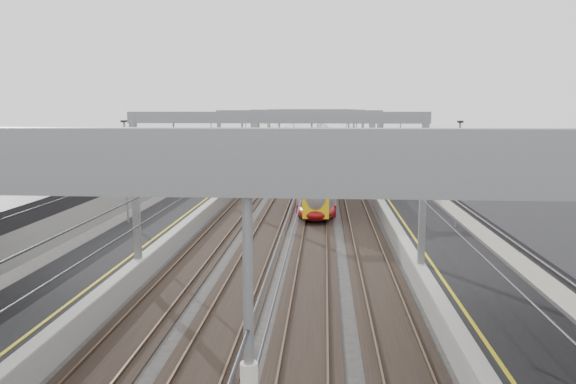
# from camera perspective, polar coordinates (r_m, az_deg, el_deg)

# --- Properties ---
(platform_left) EXTENTS (4.00, 120.00, 1.00)m
(platform_left) POSITION_cam_1_polar(r_m,az_deg,el_deg) (48.71, -8.20, -0.13)
(platform_left) COLOR black
(platform_left) RESTS_ON ground
(platform_right) EXTENTS (4.00, 120.00, 1.00)m
(platform_right) POSITION_cam_1_polar(r_m,az_deg,el_deg) (48.02, 10.82, -0.32)
(platform_right) COLOR black
(platform_right) RESTS_ON ground
(tracks) EXTENTS (11.40, 140.00, 0.20)m
(tracks) POSITION_cam_1_polar(r_m,az_deg,el_deg) (47.77, 1.24, -0.77)
(tracks) COLOR black
(tracks) RESTS_ON ground
(overhead_line) EXTENTS (13.00, 140.00, 6.60)m
(overhead_line) POSITION_cam_1_polar(r_m,az_deg,el_deg) (53.78, 1.58, 6.80)
(overhead_line) COLOR gray
(overhead_line) RESTS_ON platform_left
(overbridge) EXTENTS (22.00, 2.20, 6.90)m
(overbridge) POSITION_cam_1_polar(r_m,az_deg,el_deg) (102.15, 2.64, 7.13)
(overbridge) COLOR gray
(overbridge) RESTS_ON ground
(wall_left) EXTENTS (0.30, 120.00, 3.20)m
(wall_left) POSITION_cam_1_polar(r_m,az_deg,el_deg) (49.32, -11.87, 1.17)
(wall_left) COLOR gray
(wall_left) RESTS_ON ground
(wall_right) EXTENTS (0.30, 120.00, 3.20)m
(wall_right) POSITION_cam_1_polar(r_m,az_deg,el_deg) (48.37, 14.63, 0.93)
(wall_right) COLOR gray
(wall_right) RESTS_ON ground
(train) EXTENTS (2.76, 50.30, 4.36)m
(train) POSITION_cam_1_polar(r_m,az_deg,el_deg) (59.85, 3.22, 3.12)
(train) COLOR maroon
(train) RESTS_ON ground
(signal_green) EXTENTS (0.32, 0.32, 3.48)m
(signal_green) POSITION_cam_1_polar(r_m,az_deg,el_deg) (74.02, -1.87, 4.37)
(signal_green) COLOR black
(signal_green) RESTS_ON ground
(signal_red_near) EXTENTS (0.32, 0.32, 3.48)m
(signal_red_near) POSITION_cam_1_polar(r_m,az_deg,el_deg) (74.03, 4.66, 4.35)
(signal_red_near) COLOR black
(signal_red_near) RESTS_ON ground
(signal_red_far) EXTENTS (0.32, 0.32, 3.48)m
(signal_red_far) POSITION_cam_1_polar(r_m,az_deg,el_deg) (69.60, 6.53, 4.06)
(signal_red_far) COLOR black
(signal_red_far) RESTS_ON ground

